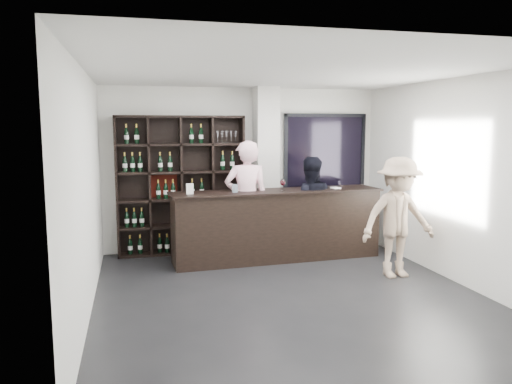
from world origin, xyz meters
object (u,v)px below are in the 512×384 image
object	(u,v)px
taster_pink	(247,201)
tasting_counter	(277,225)
wine_shelf	(181,185)
taster_black	(309,207)
customer	(398,218)

from	to	relation	value
taster_pink	tasting_counter	bearing A→B (deg)	174.53
wine_shelf	taster_pink	distance (m)	1.25
tasting_counter	wine_shelf	bearing A→B (deg)	148.75
wine_shelf	taster_black	bearing A→B (deg)	-18.80
wine_shelf	tasting_counter	world-z (taller)	wine_shelf
tasting_counter	taster_pink	distance (m)	0.65
taster_black	wine_shelf	bearing A→B (deg)	-7.39
tasting_counter	taster_black	world-z (taller)	taster_black
wine_shelf	taster_black	world-z (taller)	wine_shelf
customer	tasting_counter	bearing A→B (deg)	135.73
wine_shelf	taster_pink	xyz separation A→B (m)	(1.00, -0.72, -0.20)
taster_pink	wine_shelf	bearing A→B (deg)	-29.73
taster_pink	taster_black	world-z (taller)	taster_pink
wine_shelf	taster_black	size ratio (longest dim) A/B	1.40
tasting_counter	taster_black	xyz separation A→B (m)	(0.60, 0.10, 0.27)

